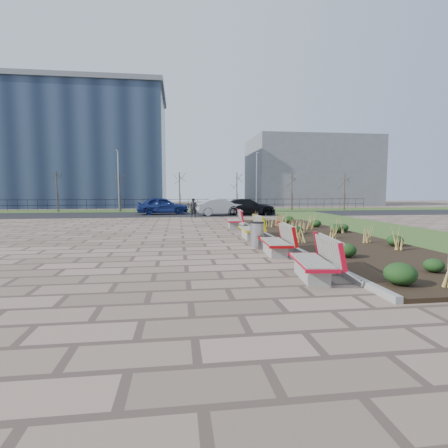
{
  "coord_description": "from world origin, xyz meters",
  "views": [
    {
      "loc": [
        -0.23,
        -9.94,
        2.15
      ],
      "look_at": [
        1.5,
        3.0,
        0.9
      ],
      "focal_mm": 28.0,
      "sensor_mm": 36.0,
      "label": 1
    }
  ],
  "objects": [
    {
      "name": "grass_verge_far",
      "position": [
        0.0,
        28.0,
        0.02
      ],
      "size": [
        80.0,
        5.0,
        0.04
      ],
      "primitive_type": "cube",
      "color": "#33511E",
      "rests_on": "ground"
    },
    {
      "name": "ground",
      "position": [
        0.0,
        0.0,
        0.0
      ],
      "size": [
        120.0,
        120.0,
        0.0
      ],
      "primitive_type": "plane",
      "color": "#886D5D",
      "rests_on": "ground"
    },
    {
      "name": "litter_bin",
      "position": [
        2.73,
        2.81,
        0.48
      ],
      "size": [
        0.5,
        0.5,
        0.96
      ],
      "primitive_type": "cylinder",
      "color": "#B2B2B7",
      "rests_on": "ground"
    },
    {
      "name": "car_blue",
      "position": [
        -1.55,
        21.94,
        0.8
      ],
      "size": [
        4.77,
        2.36,
        1.56
      ],
      "primitive_type": "imported",
      "rotation": [
        0.0,
        0.0,
        1.69
      ],
      "color": "navy",
      "rests_on": "road"
    },
    {
      "name": "bench_c",
      "position": [
        3.0,
        5.39,
        0.5
      ],
      "size": [
        0.94,
        2.12,
        1.0
      ],
      "primitive_type": null,
      "rotation": [
        0.0,
        0.0,
        -0.02
      ],
      "color": "#D8C00B",
      "rests_on": "ground"
    },
    {
      "name": "grass_verge_near",
      "position": [
        11.0,
        5.0,
        0.02
      ],
      "size": [
        5.0,
        38.0,
        0.04
      ],
      "primitive_type": "cube",
      "color": "#33511E",
      "rests_on": "ground"
    },
    {
      "name": "pedestrian",
      "position": [
        1.04,
        17.99,
        0.77
      ],
      "size": [
        0.61,
        0.44,
        1.55
      ],
      "primitive_type": "imported",
      "rotation": [
        0.0,
        0.0,
        -0.14
      ],
      "color": "black",
      "rests_on": "ground"
    },
    {
      "name": "building_grey",
      "position": [
        20.0,
        42.0,
        5.0
      ],
      "size": [
        18.0,
        12.0,
        10.0
      ],
      "primitive_type": "cube",
      "color": "slate",
      "rests_on": "ground"
    },
    {
      "name": "planting_bed",
      "position": [
        6.25,
        5.0,
        0.05
      ],
      "size": [
        4.5,
        18.0,
        0.1
      ],
      "primitive_type": "cube",
      "color": "black",
      "rests_on": "ground"
    },
    {
      "name": "lamp_east",
      "position": [
        8.0,
        26.0,
        3.04
      ],
      "size": [
        0.24,
        0.6,
        6.0
      ],
      "primitive_type": null,
      "color": "gray",
      "rests_on": "grass_verge_far"
    },
    {
      "name": "bench_a",
      "position": [
        3.0,
        -1.9,
        0.5
      ],
      "size": [
        1.16,
        2.2,
        1.0
      ],
      "primitive_type": null,
      "rotation": [
        0.0,
        0.0,
        -0.13
      ],
      "color": "red",
      "rests_on": "ground"
    },
    {
      "name": "lamp_west",
      "position": [
        -6.0,
        26.0,
        3.04
      ],
      "size": [
        0.24,
        0.6,
        6.0
      ],
      "primitive_type": null,
      "color": "gray",
      "rests_on": "grass_verge_far"
    },
    {
      "name": "bench_d",
      "position": [
        3.0,
        10.08,
        0.5
      ],
      "size": [
        1.08,
        2.17,
        1.0
      ],
      "primitive_type": null,
      "rotation": [
        0.0,
        0.0,
        -0.09
      ],
      "color": "red",
      "rests_on": "ground"
    },
    {
      "name": "car_silver",
      "position": [
        3.61,
        20.11,
        0.74
      ],
      "size": [
        4.44,
        1.76,
        1.44
      ],
      "primitive_type": "imported",
      "rotation": [
        0.0,
        0.0,
        1.63
      ],
      "color": "#A0A2A8",
      "rests_on": "road"
    },
    {
      "name": "tree_b",
      "position": [
        -6.0,
        26.5,
        2.04
      ],
      "size": [
        1.4,
        1.4,
        4.0
      ],
      "primitive_type": null,
      "color": "#4C3D2D",
      "rests_on": "grass_verge_far"
    },
    {
      "name": "bench_b",
      "position": [
        3.0,
        1.34,
        0.5
      ],
      "size": [
        1.04,
        2.16,
        1.0
      ],
      "primitive_type": null,
      "rotation": [
        0.0,
        0.0,
        -0.07
      ],
      "color": "#B30B0C",
      "rests_on": "ground"
    },
    {
      "name": "tree_a",
      "position": [
        -12.0,
        26.5,
        2.04
      ],
      "size": [
        1.4,
        1.4,
        4.0
      ],
      "primitive_type": null,
      "color": "#4C3D2D",
      "rests_on": "grass_verge_far"
    },
    {
      "name": "tree_f",
      "position": [
        18.0,
        26.5,
        2.04
      ],
      "size": [
        1.4,
        1.4,
        4.0
      ],
      "primitive_type": null,
      "color": "#4C3D2D",
      "rests_on": "grass_verge_far"
    },
    {
      "name": "tree_e",
      "position": [
        12.0,
        26.5,
        2.04
      ],
      "size": [
        1.4,
        1.4,
        4.0
      ],
      "primitive_type": null,
      "color": "#4C3D2D",
      "rests_on": "grass_verge_far"
    },
    {
      "name": "tree_c",
      "position": [
        0.0,
        26.5,
        2.04
      ],
      "size": [
        1.4,
        1.4,
        4.0
      ],
      "primitive_type": null,
      "color": "#4C3D2D",
      "rests_on": "grass_verge_far"
    },
    {
      "name": "tree_d",
      "position": [
        6.0,
        26.5,
        2.04
      ],
      "size": [
        1.4,
        1.4,
        4.0
      ],
      "primitive_type": null,
      "color": "#4C3D2D",
      "rests_on": "grass_verge_far"
    },
    {
      "name": "road",
      "position": [
        0.0,
        22.0,
        0.01
      ],
      "size": [
        80.0,
        7.0,
        0.02
      ],
      "primitive_type": "cube",
      "color": "black",
      "rests_on": "ground"
    },
    {
      "name": "planting_curb",
      "position": [
        3.92,
        5.0,
        0.07
      ],
      "size": [
        0.16,
        18.0,
        0.15
      ],
      "primitive_type": "cube",
      "color": "gray",
      "rests_on": "ground"
    },
    {
      "name": "building_glass",
      "position": [
        -22.0,
        40.0,
        7.5
      ],
      "size": [
        40.0,
        14.0,
        15.0
      ],
      "primitive_type": "cube",
      "color": "#192338",
      "rests_on": "ground"
    },
    {
      "name": "railing_fence",
      "position": [
        0.0,
        29.5,
        0.64
      ],
      "size": [
        44.0,
        0.1,
        1.2
      ],
      "primitive_type": null,
      "color": "black",
      "rests_on": "grass_verge_far"
    },
    {
      "name": "car_black",
      "position": [
        5.93,
        20.27,
        0.73
      ],
      "size": [
        4.91,
        2.1,
        1.41
      ],
      "primitive_type": "imported",
      "rotation": [
        0.0,
        0.0,
        1.55
      ],
      "color": "black",
      "rests_on": "road"
    }
  ]
}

